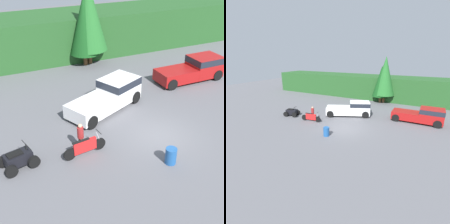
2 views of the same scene
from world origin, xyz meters
TOP-DOWN VIEW (x-y plane):
  - ground_plane at (0.00, 0.00)m, footprint 80.00×80.00m
  - hillside_backdrop at (0.00, 16.00)m, footprint 44.00×6.00m
  - tree_left at (0.25, 12.54)m, footprint 2.62×2.62m
  - tree_mid_left at (0.75, 12.78)m, footprint 3.24×3.24m
  - pickup_truck_red at (6.99, 5.76)m, footprint 5.48×2.12m
  - pickup_truck_second at (-1.11, 4.36)m, footprint 5.84×4.11m
  - dirt_bike at (-4.49, 0.13)m, footprint 2.46×0.62m
  - quad_atv at (-7.87, 0.57)m, footprint 2.04×1.59m
  - rider_person at (-4.56, 0.57)m, footprint 0.39×0.39m
  - steel_barrel at (-0.79, -2.38)m, footprint 0.58×0.58m

SIDE VIEW (x-z plane):
  - ground_plane at x=0.00m, z-range 0.00..0.00m
  - steel_barrel at x=-0.79m, z-range 0.00..0.88m
  - quad_atv at x=-7.87m, z-range -0.13..1.06m
  - dirt_bike at x=-4.49m, z-range -0.09..1.08m
  - rider_person at x=-4.56m, z-range 0.07..1.74m
  - pickup_truck_red at x=6.99m, z-range 0.06..1.87m
  - pickup_truck_second at x=-1.11m, z-range 0.06..1.87m
  - hillside_backdrop at x=0.00m, z-range 0.00..3.92m
  - tree_left at x=0.25m, z-range 0.52..6.47m
  - tree_mid_left at x=0.75m, z-range 0.65..8.02m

